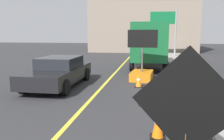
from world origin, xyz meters
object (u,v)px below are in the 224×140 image
highway_guide_sign (168,25)px  traffic_cone_far_lane (139,81)px  roadwork_sign (187,106)px  pickup_car (59,72)px  traffic_cone_near_sign (158,124)px  arrow_board_trailer (142,71)px  box_truck (149,44)px  traffic_cone_mid_lane (144,97)px

highway_guide_sign → traffic_cone_far_lane: bearing=-98.8°
roadwork_sign → pickup_car: size_ratio=0.48×
traffic_cone_near_sign → arrow_board_trailer: bearing=95.2°
box_truck → traffic_cone_mid_lane: bearing=-90.3°
pickup_car → highway_guide_sign: highway_guide_sign is taller
highway_guide_sign → traffic_cone_far_lane: 15.52m
arrow_board_trailer → traffic_cone_far_lane: bearing=-92.4°
box_truck → traffic_cone_far_lane: bearing=-93.3°
highway_guide_sign → traffic_cone_near_sign: bearing=-94.4°
traffic_cone_near_sign → traffic_cone_far_lane: traffic_cone_near_sign is taller
highway_guide_sign → traffic_cone_near_sign: highway_guide_sign is taller
highway_guide_sign → roadwork_sign: bearing=-93.2°
highway_guide_sign → arrow_board_trailer: bearing=-99.6°
highway_guide_sign → traffic_cone_mid_lane: highway_guide_sign is taller
roadwork_sign → highway_guide_sign: size_ratio=0.47×
box_truck → arrow_board_trailer: bearing=-93.6°
arrow_board_trailer → traffic_cone_far_lane: arrow_board_trailer is taller
traffic_cone_far_lane → arrow_board_trailer: bearing=87.6°
arrow_board_trailer → highway_guide_sign: highway_guide_sign is taller
traffic_cone_mid_lane → traffic_cone_near_sign: bearing=-81.3°
arrow_board_trailer → box_truck: 4.97m
traffic_cone_near_sign → traffic_cone_mid_lane: bearing=98.7°
pickup_car → traffic_cone_far_lane: size_ratio=7.66×
arrow_board_trailer → traffic_cone_far_lane: 1.85m
roadwork_sign → traffic_cone_mid_lane: 4.86m
box_truck → traffic_cone_far_lane: 6.79m
traffic_cone_mid_lane → roadwork_sign: bearing=-81.3°
box_truck → traffic_cone_far_lane: (-0.38, -6.63, -1.44)m
box_truck → highway_guide_sign: size_ratio=1.39×
highway_guide_sign → traffic_cone_mid_lane: size_ratio=7.91×
roadwork_sign → arrow_board_trailer: size_ratio=0.86×
roadwork_sign → box_truck: 14.12m
traffic_cone_mid_lane → traffic_cone_far_lane: 2.83m
pickup_car → traffic_cone_far_lane: pickup_car is taller
pickup_car → traffic_cone_near_sign: bearing=-48.0°
roadwork_sign → highway_guide_sign: 22.62m
highway_guide_sign → traffic_cone_far_lane: highway_guide_sign is taller
pickup_car → traffic_cone_mid_lane: bearing=-30.7°
roadwork_sign → traffic_cone_mid_lane: (-0.71, 4.66, -1.16)m
roadwork_sign → traffic_cone_near_sign: (-0.32, 2.08, -1.11)m
arrow_board_trailer → traffic_cone_mid_lane: (0.26, -4.64, -0.17)m
roadwork_sign → traffic_cone_near_sign: size_ratio=3.19×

